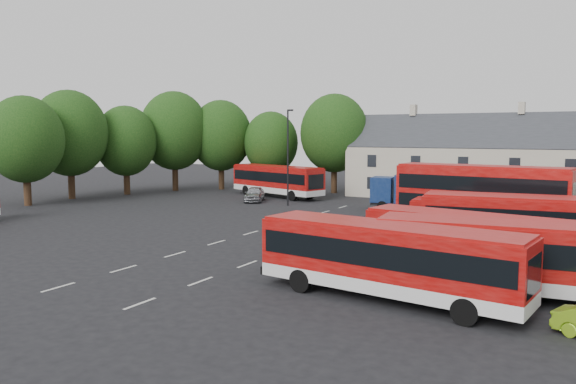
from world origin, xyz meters
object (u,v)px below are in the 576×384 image
box_truck (415,191)px  lamppost (288,155)px  bus_dd_south (482,195)px  bus_row_a (389,255)px  silver_car (254,194)px

box_truck → lamppost: 12.44m
bus_dd_south → lamppost: 20.40m
bus_row_a → lamppost: 31.29m
bus_dd_south → lamppost: bearing=166.9°
bus_row_a → box_truck: bearing=111.2°
bus_dd_south → box_truck: bearing=135.7°
silver_car → lamppost: bearing=-39.7°
box_truck → silver_car: (-16.50, -0.91, -1.08)m
box_truck → silver_car: 16.56m
bus_dd_south → box_truck: 11.47m
silver_car → bus_dd_south: bearing=-43.2°
box_truck → lamppost: size_ratio=0.84×
bus_dd_south → lamppost: size_ratio=1.28×
bus_row_a → silver_car: (-23.41, 26.09, -1.18)m
lamppost → bus_row_a: bearing=-52.9°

